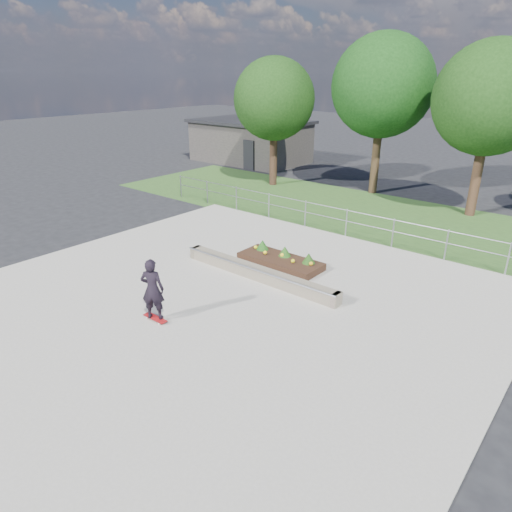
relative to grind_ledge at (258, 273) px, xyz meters
The scene contains 11 objects.
ground 2.01m from the grind_ledge, 86.43° to the right, with size 120.00×120.00×0.00m, color black.
grass_verge 9.01m from the grind_ledge, 89.21° to the left, with size 30.00×8.00×0.02m, color #2B4D1F.
concrete_slab 2.01m from the grind_ledge, 86.43° to the right, with size 15.00×15.00×0.06m, color #9F998D.
fence 5.53m from the grind_ledge, 88.71° to the left, with size 20.06×0.06×1.20m.
building 21.22m from the grind_ledge, 130.92° to the left, with size 8.40×5.40×3.00m.
tree_far_left 14.29m from the grind_ledge, 125.58° to the left, with size 4.55×4.55×7.15m.
tree_mid_left 14.26m from the grind_ledge, 100.35° to the left, with size 5.25×5.25×8.25m.
tree_mid_right 13.37m from the grind_ledge, 75.42° to the left, with size 4.90×4.90×7.70m.
grind_ledge is the anchor object (origin of this frame).
planter_bed 1.46m from the grind_ledge, 95.62° to the left, with size 3.00×1.20×0.61m.
skateboarder 3.94m from the grind_ledge, 96.80° to the right, with size 0.80×0.67×1.80m.
Camera 1 is at (8.43, -8.44, 6.35)m, focal length 32.00 mm.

